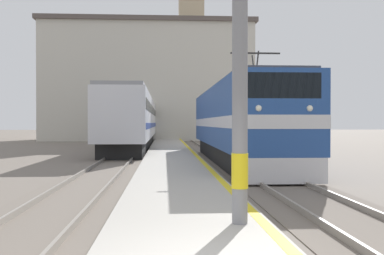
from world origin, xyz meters
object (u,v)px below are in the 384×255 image
locomotive_train (238,123)px  passenger_train (140,121)px  catenary_mast (246,18)px  clock_tower (191,20)px

locomotive_train → passenger_train: (-6.08, 22.15, 0.24)m
catenary_mast → locomotive_train: bearing=81.2°
passenger_train → catenary_mast: size_ratio=6.15×
passenger_train → catenary_mast: bearing=-84.1°
catenary_mast → clock_tower: size_ratio=0.23×
catenary_mast → clock_tower: bearing=87.5°
locomotive_train → clock_tower: clock_tower is taller
locomotive_train → clock_tower: 41.43m
passenger_train → clock_tower: (6.09, 16.79, 13.89)m
passenger_train → locomotive_train: bearing=-74.7°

